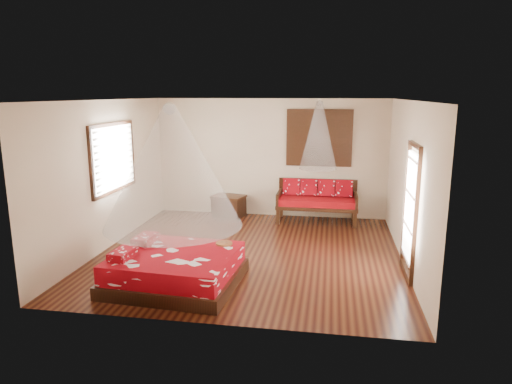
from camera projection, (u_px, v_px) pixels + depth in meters
room at (250, 179)px, 8.24m from camera, size 5.54×5.54×2.84m
bed at (175, 269)px, 7.09m from camera, size 2.01×1.85×0.63m
daybed at (317, 199)px, 10.54m from camera, size 1.83×0.81×0.95m
storage_chest at (229, 206)px, 11.00m from camera, size 0.86×0.72×0.51m
shutter_panel at (319, 138)px, 10.57m from camera, size 1.52×0.06×1.32m
window_left at (114, 158)px, 8.80m from camera, size 0.10×1.74×1.34m
glazed_door at (410, 211)px, 7.30m from camera, size 0.08×1.02×2.16m
wine_tray at (224, 241)px, 7.44m from camera, size 0.27×0.27×0.22m
mosquito_net_main at (172, 167)px, 6.74m from camera, size 2.08×2.08×1.80m
mosquito_net_daybed at (319, 135)px, 10.10m from camera, size 0.84×0.84×1.50m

